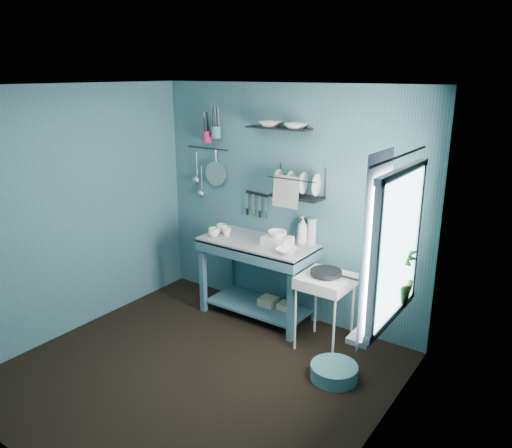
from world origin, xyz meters
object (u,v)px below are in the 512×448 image
Objects in this scene: utensil_cup_magenta at (207,137)px; storage_tin_small at (285,312)px; work_counter at (258,279)px; hotplate_stand at (324,312)px; mug_mid at (227,232)px; water_bottle at (312,232)px; dish_rack at (297,182)px; utensil_cup_teal at (216,132)px; colander at (216,174)px; storage_tin_large at (268,307)px; mug_left at (214,232)px; potted_plant at (396,275)px; floor_basin at (334,372)px; mug_right at (222,228)px; soap_bottle at (303,230)px; frying_pan at (326,272)px; wash_tub at (277,241)px.

utensil_cup_magenta is 2.13m from storage_tin_small.
hotplate_stand is (0.89, -0.17, -0.06)m from work_counter.
hotplate_stand is (1.27, -0.11, -0.55)m from mug_mid.
water_bottle is 0.51× the size of dish_rack.
water_bottle is 1.55m from utensil_cup_teal.
water_bottle is 1.00× the size of colander.
storage_tin_large is (0.94, -0.15, -1.79)m from utensil_cup_magenta.
mug_left reaches higher than storage_tin_small.
storage_tin_small is (0.68, 0.14, -0.83)m from mug_mid.
water_bottle is at bearing 147.02° from potted_plant.
mug_mid is 0.24× the size of floor_basin.
mug_left reaches higher than hotplate_stand.
colander reaches higher than water_bottle.
water_bottle is at bearing 20.81° from mug_left.
mug_left reaches higher than work_counter.
mug_right is 1.07m from dish_rack.
soap_bottle is 0.98m from storage_tin_large.
mug_right is at bearing -167.74° from soap_bottle.
utensil_cup_magenta is 0.26× the size of potted_plant.
mug_right reaches higher than hotplate_stand.
floor_basin is (0.33, -0.43, -0.72)m from frying_pan.
dish_rack is at bearing 19.91° from mug_left.
storage_tin_small is (1.14, -0.12, -1.80)m from utensil_cup_magenta.
mug_right is 0.44× the size of wash_tub.
utensil_cup_magenta is (-0.46, 0.26, 0.97)m from mug_mid.
mug_right is 0.41× the size of frying_pan.
water_bottle is (0.90, 0.28, 0.09)m from mug_mid.
mug_left is at bearing -82.87° from mug_right.
wash_tub is 0.37× the size of hotplate_stand.
utensil_cup_magenta reaches higher than soap_bottle.
work_counter is at bearing 8.97° from mug_mid.
soap_bottle reaches higher than work_counter.
utensil_cup_magenta reaches higher than potted_plant.
water_bottle reaches higher than floor_basin.
potted_plant is (1.17, -0.76, 0.06)m from water_bottle.
work_counter reaches higher than storage_tin_small.
mug_right is at bearing 166.21° from potted_plant.
work_counter is 4.43× the size of wash_tub.
work_counter is 1.42m from floor_basin.
utensil_cup_magenta is (-0.36, 0.36, 0.97)m from mug_left.
mug_mid is at bearing 175.24° from frying_pan.
colander is 1.27× the size of storage_tin_large.
soap_bottle is at bearing 142.31° from frying_pan.
floor_basin is (-0.46, -0.06, -1.01)m from potted_plant.
dish_rack is at bearing 23.18° from work_counter.
work_counter is at bearing -15.60° from utensil_cup_teal.
potted_plant is (2.07, -0.48, 0.15)m from mug_mid.
wash_tub is at bearing -3.18° from work_counter.
dish_rack is at bearing -2.36° from utensil_cup_magenta.
mug_right is at bearing -174.29° from storage_tin_small.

